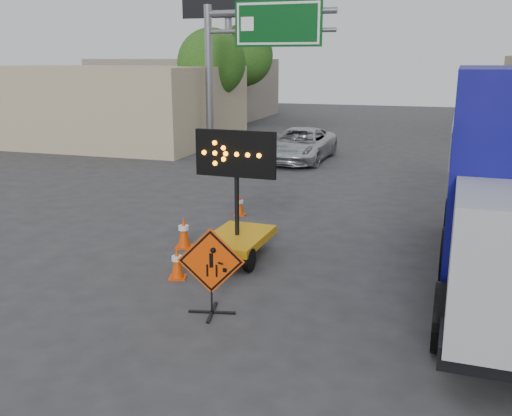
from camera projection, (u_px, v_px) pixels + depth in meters
The scene contains 13 objects.
ground at pixel (159, 334), 9.31m from camera, with size 100.00×100.00×0.00m, color #2D2D30.
storefront_left_near at pixel (98, 104), 31.39m from camera, with size 14.00×10.00×4.00m, color tan.
storefront_left_far at pixel (187, 88), 44.53m from camera, with size 12.00×10.00×4.40m, color gray.
highway_gantry at pixel (250, 43), 25.88m from camera, with size 6.18×0.38×6.90m.
billboard at pixel (230, 7), 33.76m from camera, with size 6.10×0.54×9.85m.
tree_left_near at pixel (212, 63), 30.90m from camera, with size 3.71×3.71×6.03m.
tree_left_far at pixel (243, 56), 38.45m from camera, with size 4.10×4.10×6.66m.
construction_sign at pixel (211, 269), 9.87m from camera, with size 1.16×0.83×1.57m.
arrow_board at pixel (237, 230), 12.73m from camera, with size 1.83×2.07×2.89m.
pickup_truck at pixel (300, 145), 25.08m from camera, with size 2.38×5.16×1.43m, color silver.
cone_a at pixel (177, 262), 11.62m from camera, with size 0.43×0.43×0.68m.
cone_b at pixel (184, 232), 13.53m from camera, with size 0.47×0.47×0.77m.
cone_c at pixel (240, 205), 16.36m from camera, with size 0.35×0.35×0.63m.
Camera 1 is at (4.13, -7.59, 4.35)m, focal length 40.00 mm.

